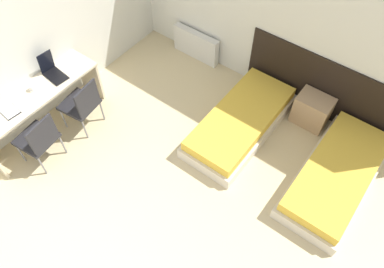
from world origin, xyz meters
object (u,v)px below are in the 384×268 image
Objects in this scene: bed_near_door at (336,175)px; nightstand at (312,110)px; laptop at (52,71)px; bed_near_window at (240,122)px; chair_near_laptop at (82,103)px; chair_near_notebook at (39,138)px.

nightstand is (-0.75, 0.77, 0.08)m from bed_near_door.
bed_near_door is 4.10m from laptop.
laptop is at bearing -146.29° from nightstand.
chair_near_laptop reaches higher than bed_near_window.
nightstand is at bearing 39.06° from laptop.
nightstand is (0.75, 0.77, 0.08)m from bed_near_window.
bed_near_door is 2.18× the size of chair_near_notebook.
bed_near_door is 2.18× the size of chair_near_laptop.
nightstand is at bearing 31.27° from chair_near_laptop.
chair_near_notebook is at bearing -52.42° from laptop.
nightstand is 3.33m from chair_near_laptop.
bed_near_window is at bearing 180.00° from bed_near_door.
bed_near_door is at bearing 13.96° from chair_near_laptop.
chair_near_laptop is 0.59m from laptop.
chair_near_laptop is 0.76m from chair_near_notebook.
bed_near_door is 3.61m from chair_near_laptop.
chair_near_notebook is (-2.60, -2.83, 0.25)m from nightstand.
nightstand is 3.76m from laptop.
laptop is at bearing 116.00° from chair_near_notebook.
chair_near_laptop is at bearing -141.54° from nightstand.
nightstand reaches higher than bed_near_door.
laptop reaches higher than bed_near_window.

